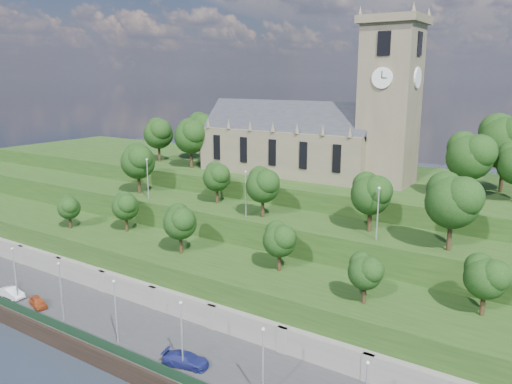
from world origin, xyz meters
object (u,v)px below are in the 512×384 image
Objects in this scene: church at (314,133)px; car_right at (186,359)px; car_left at (38,302)px; car_middle at (12,293)px.

church is 7.58× the size of car_right.
church is 10.01× the size of car_left.
car_left is 0.89× the size of car_middle.
car_middle is at bearing 109.70° from car_left.
church is at bearing -4.79° from car_right.
church is at bearing -30.30° from car_middle.
church is 53.58m from car_middle.
car_right reaches higher than car_middle.
car_middle is (-5.67, -0.28, 0.06)m from car_left.
car_right is (31.66, 0.48, 0.02)m from car_middle.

